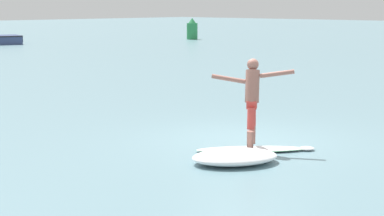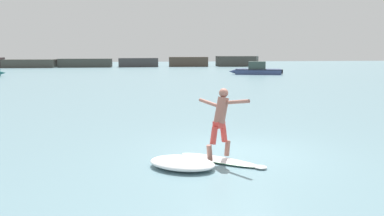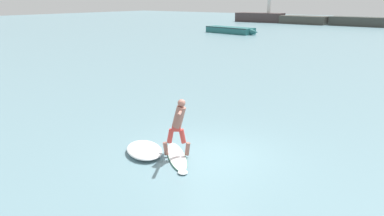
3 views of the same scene
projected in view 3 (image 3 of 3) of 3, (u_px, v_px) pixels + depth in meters
ground_plane at (208, 155)px, 11.71m from camera, size 200.00×200.00×0.00m
rock_jetty_breakwater at (383, 22)px, 62.99m from camera, size 56.67×4.93×5.41m
surfboard at (177, 157)px, 11.51m from camera, size 2.07×1.92×0.22m
surfer at (178, 123)px, 11.24m from camera, size 1.01×1.42×1.78m
small_boat_offshore at (231, 30)px, 51.76m from camera, size 8.67×3.32×0.87m
wave_foam_at_tail at (144, 150)px, 11.80m from camera, size 1.95×1.77×0.25m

